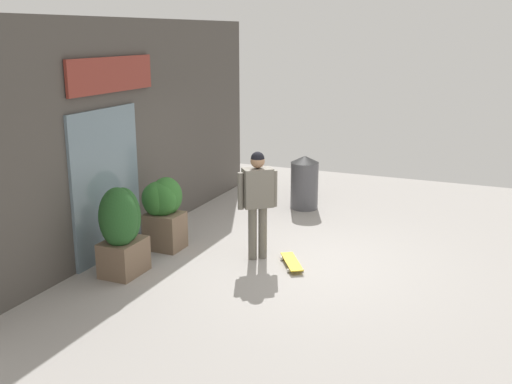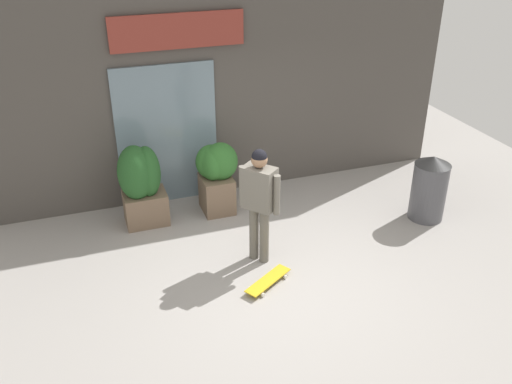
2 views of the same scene
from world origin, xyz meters
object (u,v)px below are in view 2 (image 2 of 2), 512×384
Objects in this scene: skateboard at (268,280)px; planter_box_right at (142,183)px; trash_bin at (429,188)px; planter_box_left at (215,171)px; skateboarder at (259,195)px.

planter_box_right reaches higher than skateboard.
planter_box_left is at bearing 156.07° from trash_bin.
planter_box_left reaches higher than trash_bin.
skateboarder is 1.44× the size of planter_box_left.
skateboard is at bearing 42.04° from skateboarder.
skateboarder is 2.90m from trash_bin.
skateboard is at bearing -87.66° from planter_box_left.
skateboarder is at bearing -83.71° from planter_box_left.
trash_bin is at bearing -23.93° from planter_box_left.
planter_box_left is (-0.09, 2.14, 0.62)m from skateboard.
skateboard is 3.07m from trash_bin.
trash_bin is (2.93, 0.80, 0.46)m from skateboard.
skateboarder is at bearing -48.59° from planter_box_right.
skateboarder is 2.03m from planter_box_right.
skateboarder is 2.25× the size of skateboard.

